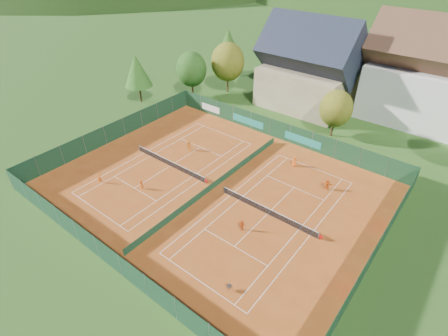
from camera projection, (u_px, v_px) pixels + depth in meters
ground at (214, 188)px, 44.71m from camera, size 600.00×600.00×0.00m
clay_pad at (214, 188)px, 44.69m from camera, size 40.00×32.00×0.01m
court_markings_left at (170, 166)px, 48.76m from camera, size 11.03×23.83×0.00m
court_markings_right at (267, 214)px, 40.62m from camera, size 11.03×23.83×0.00m
tennis_net_left at (171, 163)px, 48.40m from camera, size 13.30×0.10×1.02m
tennis_net_right at (269, 211)px, 40.26m from camera, size 13.30×0.10×1.02m
court_divider at (214, 185)px, 44.41m from camera, size 0.03×28.80×1.00m
fence_north at (277, 130)px, 54.41m from camera, size 40.00×0.10×3.00m
fence_south at (108, 256)px, 33.52m from camera, size 40.00×0.04×3.00m
fence_west at (115, 131)px, 54.01m from camera, size 0.04×32.00×3.00m
fence_east at (374, 254)px, 33.72m from camera, size 0.09×32.00×3.00m
chalet at (308, 70)px, 61.80m from camera, size 16.20×12.00×16.00m
hotel_block_a at (435, 80)px, 55.58m from camera, size 21.60×11.00×17.25m
tree_west_front at (191, 69)px, 65.71m from camera, size 5.72×5.72×8.69m
tree_west_mid at (228, 62)px, 67.16m from camera, size 6.44×6.44×9.78m
tree_west_back at (228, 44)px, 74.99m from camera, size 5.60×5.60×10.00m
tree_center at (336, 109)px, 53.15m from camera, size 5.01×5.01×7.60m
tree_west_side at (137, 70)px, 63.21m from camera, size 5.04×5.04×9.00m
ball_hopper at (229, 286)px, 31.82m from camera, size 0.34×0.34×0.80m
loose_ball_0 at (117, 181)px, 45.81m from camera, size 0.07×0.07×0.07m
loose_ball_1 at (203, 257)px, 35.28m from camera, size 0.07×0.07×0.07m
loose_ball_2 at (235, 190)px, 44.30m from camera, size 0.07×0.07×0.07m
player_left_near at (99, 178)px, 45.19m from camera, size 0.55×0.38×1.46m
player_left_mid at (141, 185)px, 44.11m from camera, size 0.80×0.77×1.30m
player_left_far at (189, 145)px, 51.80m from camera, size 1.08×0.69×1.58m
player_right_near at (242, 225)px, 38.13m from camera, size 0.88×0.60×1.39m
player_right_far_a at (294, 161)px, 48.36m from camera, size 0.85×0.67×1.52m
player_right_far_b at (327, 185)px, 43.99m from camera, size 1.50×0.90×1.54m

